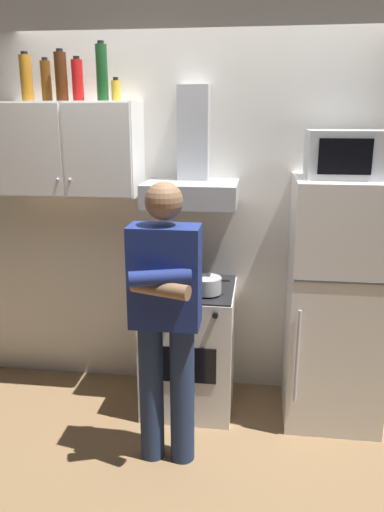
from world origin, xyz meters
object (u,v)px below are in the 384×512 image
(stove_oven, at_px, (190,346))
(cooking_pot, at_px, (207,285))
(range_hood, at_px, (192,174))
(bottle_rum_dark, at_px, (61,76))
(microwave, at_px, (347,154))
(bottle_soda_red, at_px, (78,80))
(bottle_wine_green, at_px, (102,72))
(refrigerator, at_px, (335,303))
(bottle_liquor_amber, at_px, (26,78))
(person_standing, at_px, (165,317))
(bottle_beer_brown, at_px, (46,81))
(upper_cabinet, at_px, (72,149))
(bottle_spice_jar, at_px, (116,90))

(stove_oven, distance_m, cooking_pot, 0.52)
(range_hood, xyz_separation_m, bottle_rum_dark, (-0.83, -0.03, 0.60))
(microwave, bearing_deg, range_hood, 173.54)
(microwave, height_order, bottle_soda_red, bottle_soda_red)
(bottle_rum_dark, relative_size, bottle_wine_green, 0.88)
(refrigerator, relative_size, bottle_liquor_amber, 5.33)
(range_hood, distance_m, person_standing, 1.01)
(refrigerator, distance_m, bottle_beer_brown, 2.35)
(upper_cabinet, xyz_separation_m, range_hood, (0.80, 0.00, -0.15))
(bottle_rum_dark, bearing_deg, microwave, -2.47)
(bottle_beer_brown, relative_size, bottle_spice_jar, 1.86)
(cooking_pot, height_order, bottle_rum_dark, bottle_rum_dark)
(bottle_soda_red, bearing_deg, upper_cabinet, 165.53)
(bottle_spice_jar, bearing_deg, bottle_soda_red, -175.72)
(refrigerator, distance_m, bottle_soda_red, 2.17)
(microwave, bearing_deg, bottle_soda_red, 177.02)
(range_hood, bearing_deg, bottle_wine_green, -177.14)
(refrigerator, bearing_deg, bottle_rum_dark, 176.94)
(person_standing, bearing_deg, refrigerator, 31.23)
(person_standing, bearing_deg, upper_cabinet, 135.74)
(bottle_beer_brown, bearing_deg, bottle_soda_red, -6.06)
(upper_cabinet, distance_m, refrigerator, 2.00)
(upper_cabinet, relative_size, cooking_pot, 3.17)
(refrigerator, relative_size, bottle_rum_dark, 5.11)
(bottle_wine_green, bearing_deg, bottle_rum_dark, -179.42)
(bottle_beer_brown, xyz_separation_m, bottle_soda_red, (0.22, -0.02, 0.00))
(bottle_spice_jar, bearing_deg, upper_cabinet, 179.86)
(range_hood, xyz_separation_m, bottle_spice_jar, (-0.48, -0.00, 0.52))
(bottle_spice_jar, bearing_deg, bottle_wine_green, -161.62)
(microwave, height_order, cooking_pot, microwave)
(bottle_wine_green, bearing_deg, bottle_beer_brown, 175.33)
(upper_cabinet, bearing_deg, bottle_spice_jar, -0.14)
(person_standing, relative_size, bottle_liquor_amber, 5.46)
(cooking_pot, relative_size, bottle_rum_dark, 0.91)
(refrigerator, height_order, person_standing, person_standing)
(stove_oven, xyz_separation_m, refrigerator, (0.95, 0.00, 0.37))
(microwave, relative_size, person_standing, 0.29)
(cooking_pot, relative_size, bottle_spice_jar, 1.97)
(bottle_soda_red, bearing_deg, refrigerator, -3.61)
(cooking_pot, distance_m, bottle_wine_green, 1.49)
(microwave, height_order, bottle_wine_green, bottle_wine_green)
(stove_oven, xyz_separation_m, bottle_beer_brown, (-0.95, 0.13, 1.74))
(cooking_pot, distance_m, bottle_rum_dark, 1.61)
(upper_cabinet, xyz_separation_m, person_standing, (0.75, -0.73, -0.85))
(upper_cabinet, bearing_deg, cooking_pot, -14.73)
(cooking_pot, distance_m, bottle_beer_brown, 1.67)
(bottle_beer_brown, bearing_deg, person_standing, -39.40)
(upper_cabinet, distance_m, bottle_rum_dark, 0.45)
(upper_cabinet, distance_m, microwave, 1.75)
(upper_cabinet, distance_m, stove_oven, 1.55)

